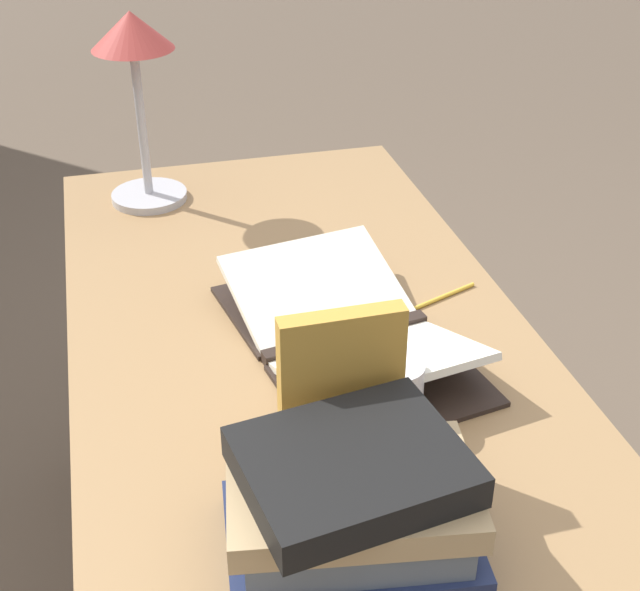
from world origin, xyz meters
name	(u,v)px	position (x,y,z in m)	size (l,w,h in m)	color
reading_desk	(301,379)	(0.00, 0.00, 0.66)	(1.42, 0.74, 0.77)	#937047
open_book	(346,331)	(-0.06, -0.06, 0.79)	(0.53, 0.37, 0.08)	black
book_stack_tall	(351,504)	(-0.47, 0.05, 0.84)	(0.23, 0.31, 0.15)	#1E284C
book_standing_upright	(341,392)	(-0.32, 0.02, 0.88)	(0.03, 0.16, 0.23)	#BC8933
reading_lamp	(135,64)	(0.55, 0.19, 1.05)	(0.16, 0.16, 0.39)	#ADADB2
coffee_mug	(396,392)	(-0.25, -0.08, 0.81)	(0.08, 0.10, 0.09)	white
pencil	(439,298)	(0.02, -0.25, 0.77)	(0.07, 0.15, 0.01)	gold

